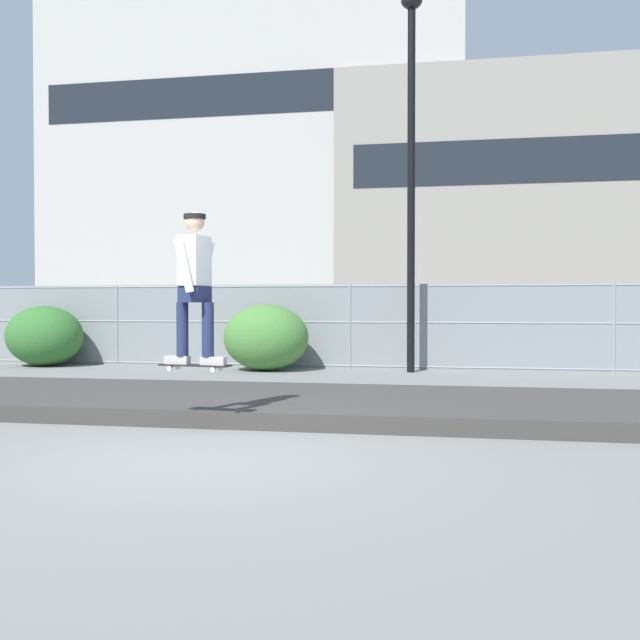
% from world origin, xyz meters
% --- Properties ---
extents(ground_plane, '(120.00, 120.00, 0.00)m').
position_xyz_m(ground_plane, '(0.00, 0.00, 0.00)').
color(ground_plane, slate).
extents(gravel_berm, '(16.66, 3.13, 0.20)m').
position_xyz_m(gravel_berm, '(0.00, 3.07, 0.10)').
color(gravel_berm, '#3D3A38').
rests_on(gravel_berm, ground_plane).
extents(skateboard, '(0.82, 0.30, 0.07)m').
position_xyz_m(skateboard, '(-0.49, 1.23, 0.74)').
color(skateboard, black).
extents(skater, '(0.73, 0.60, 1.66)m').
position_xyz_m(skater, '(-0.49, 1.23, 1.69)').
color(skater, '#B2ADA8').
rests_on(skater, skateboard).
extents(chain_fence, '(22.00, 0.06, 1.85)m').
position_xyz_m(chain_fence, '(-0.00, 9.53, 0.93)').
color(chain_fence, gray).
rests_on(chain_fence, ground_plane).
extents(street_lamp, '(0.44, 0.44, 7.83)m').
position_xyz_m(street_lamp, '(1.37, 8.89, 4.78)').
color(street_lamp, black).
rests_on(street_lamp, ground_plane).
extents(parked_car_near, '(4.41, 1.96, 1.66)m').
position_xyz_m(parked_car_near, '(-5.74, 12.91, 0.84)').
color(parked_car_near, navy).
rests_on(parked_car_near, ground_plane).
extents(parked_car_mid, '(4.45, 2.04, 1.66)m').
position_xyz_m(parked_car_mid, '(1.09, 12.74, 0.84)').
color(parked_car_mid, silver).
rests_on(parked_car_mid, ground_plane).
extents(parked_car_far, '(4.42, 1.98, 1.66)m').
position_xyz_m(parked_car_far, '(6.41, 12.41, 0.84)').
color(parked_car_far, '#B7BABF').
rests_on(parked_car_far, ground_plane).
extents(library_building, '(27.40, 14.86, 22.99)m').
position_xyz_m(library_building, '(-11.01, 44.33, 11.50)').
color(library_building, '#B2AFA8').
rests_on(library_building, ground_plane).
extents(office_block, '(29.22, 15.91, 15.20)m').
position_xyz_m(office_block, '(9.77, 43.88, 7.60)').
color(office_block, gray).
rests_on(office_block, ground_plane).
extents(shrub_left, '(1.78, 1.46, 1.37)m').
position_xyz_m(shrub_left, '(-6.93, 8.85, 0.69)').
color(shrub_left, '#336B2D').
rests_on(shrub_left, ground_plane).
extents(shrub_center, '(1.82, 1.49, 1.41)m').
position_xyz_m(shrub_center, '(-1.67, 8.67, 0.70)').
color(shrub_center, '#477F38').
rests_on(shrub_center, ground_plane).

